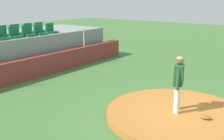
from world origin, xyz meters
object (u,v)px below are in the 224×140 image
at_px(pitcher, 179,79).
at_px(stadium_chair_12, 29,30).
at_px(stadium_chair_2, 1,36).
at_px(stadium_chair_10, 3,33).
at_px(fielding_glove, 206,117).
at_px(stadium_chair_3, 15,34).
at_px(stadium_chair_5, 40,32).
at_px(stadium_chair_6, 51,30).
at_px(stadium_chair_4, 28,33).
at_px(stadium_chair_11, 16,31).
at_px(baseball, 210,103).
at_px(stadium_chair_13, 40,29).

relative_size(pitcher, stadium_chair_12, 3.42).
bearing_deg(stadium_chair_2, stadium_chair_10, -125.63).
height_order(fielding_glove, stadium_chair_3, stadium_chair_3).
distance_m(stadium_chair_5, stadium_chair_6, 0.75).
distance_m(stadium_chair_4, stadium_chair_6, 1.43).
xyz_separation_m(stadium_chair_6, stadium_chair_11, (-1.44, 0.92, 0.00)).
bearing_deg(stadium_chair_10, stadium_chair_6, 156.62).
height_order(stadium_chair_5, stadium_chair_11, same).
distance_m(stadium_chair_3, stadium_chair_10, 0.92).
bearing_deg(stadium_chair_5, baseball, 88.77).
bearing_deg(stadium_chair_5, fielding_glove, 81.14).
xyz_separation_m(fielding_glove, stadium_chair_4, (0.69, 8.76, 1.63)).
bearing_deg(pitcher, baseball, -46.16).
distance_m(fielding_glove, stadium_chair_3, 8.93).
bearing_deg(stadium_chair_13, fielding_glove, 77.62).
height_order(stadium_chair_5, stadium_chair_6, same).
relative_size(pitcher, stadium_chair_4, 3.42).
xyz_separation_m(baseball, stadium_chair_13, (0.94, 9.40, 1.65)).
distance_m(pitcher, fielding_glove, 1.29).
bearing_deg(stadium_chair_5, stadium_chair_2, -0.01).
xyz_separation_m(stadium_chair_4, stadium_chair_5, (0.68, -0.00, 0.00)).
bearing_deg(stadium_chair_11, fielding_glove, 85.99).
xyz_separation_m(stadium_chair_6, stadium_chair_12, (-0.70, 0.87, 0.00)).
relative_size(stadium_chair_3, stadium_chair_11, 1.00).
height_order(stadium_chair_3, stadium_chair_13, same).
relative_size(stadium_chair_4, stadium_chair_5, 1.00).
xyz_separation_m(pitcher, fielding_glove, (-0.04, -0.89, -0.94)).
bearing_deg(stadium_chair_11, stadium_chair_2, 34.72).
bearing_deg(stadium_chair_5, stadium_chair_4, -0.27).
bearing_deg(stadium_chair_5, stadium_chair_10, -34.76).
bearing_deg(stadium_chair_4, pitcher, 85.28).
bearing_deg(stadium_chair_3, stadium_chair_4, 177.59).
relative_size(stadium_chair_2, stadium_chair_11, 1.00).
xyz_separation_m(stadium_chair_4, stadium_chair_10, (-0.70, 0.95, 0.00)).
distance_m(pitcher, stadium_chair_2, 7.93).
distance_m(pitcher, stadium_chair_13, 9.05).
bearing_deg(stadium_chair_13, stadium_chair_3, 22.83).
bearing_deg(fielding_glove, stadium_chair_4, -9.84).
height_order(stadium_chair_6, stadium_chair_12, same).
height_order(stadium_chair_6, stadium_chair_11, same).
bearing_deg(stadium_chair_10, baseball, 97.21).
distance_m(stadium_chair_3, stadium_chair_13, 2.28).
bearing_deg(stadium_chair_6, stadium_chair_13, -90.25).
bearing_deg(stadium_chair_11, pitcher, 85.84).
distance_m(baseball, stadium_chair_6, 8.73).
bearing_deg(stadium_chair_12, stadium_chair_3, 31.96).
bearing_deg(stadium_chair_2, stadium_chair_4, -179.88).
xyz_separation_m(stadium_chair_3, stadium_chair_6, (2.10, 0.00, 0.00)).
height_order(baseball, stadium_chair_2, stadium_chair_2).
bearing_deg(pitcher, stadium_chair_12, 63.33).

